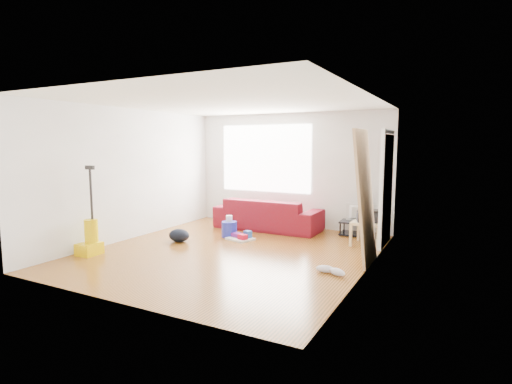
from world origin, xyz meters
The scene contains 13 objects.
room centered at (0.07, 0.15, 1.25)m, with size 4.51×5.01×2.51m.
sofa centered at (-0.26, 1.95, 0.00)m, with size 2.28×0.89×0.66m, color maroon.
tv_stand centered at (1.65, 2.22, 0.15)m, with size 0.80×0.49×0.29m.
tv centered at (1.65, 2.22, 0.46)m, with size 0.60×0.08×0.35m, color black.
side_table centered at (1.95, 1.54, 0.37)m, with size 0.56×0.56×0.44m.
printer centered at (1.95, 1.54, 0.54)m, with size 0.48×0.42×0.21m.
bucket centered at (-0.62, 0.94, 0.00)m, with size 0.30×0.30×0.30m, color #212AB2.
toilet_paper centered at (-0.64, 0.97, 0.21)m, with size 0.13×0.13×0.11m, color white.
cleaning_tray centered at (-0.29, 0.83, 0.05)m, with size 0.56×0.50×0.17m.
backpack centered at (-1.25, 0.16, 0.00)m, with size 0.43×0.35×0.24m, color black.
sneakers centered at (1.85, -0.36, 0.05)m, with size 0.47×0.24×0.11m.
vacuum centered at (-2.00, -1.22, 0.27)m, with size 0.32×0.36×1.48m.
door_panel centered at (2.13, 0.39, 0.00)m, with size 0.04×0.82×2.05m, color #9F8254.
Camera 1 is at (3.44, -5.67, 1.82)m, focal length 28.00 mm.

